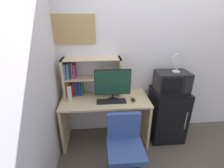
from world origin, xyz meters
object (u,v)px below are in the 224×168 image
keyboard (111,101)px  water_bottle (70,93)px  computer_mouse (133,100)px  hutch_bookshelf (83,77)px  microwave (172,82)px  wall_corkboard (70,29)px  desk_fan (178,62)px  mini_fridge (167,114)px  monitor (113,84)px  desk_chair (125,152)px

keyboard → water_bottle: bearing=171.0°
computer_mouse → hutch_bookshelf: bearing=158.4°
microwave → wall_corkboard: (-1.47, 0.27, 0.73)m
keyboard → wall_corkboard: 1.17m
keyboard → desk_fan: (0.96, 0.12, 0.53)m
computer_mouse → microwave: (0.60, 0.12, 0.22)m
water_bottle → wall_corkboard: size_ratio=0.36×
hutch_bookshelf → wall_corkboard: size_ratio=1.21×
mini_fridge → microwave: microwave is taller
mini_fridge → water_bottle: bearing=-179.0°
keyboard → microwave: microwave is taller
keyboard → water_bottle: (-0.59, 0.09, 0.11)m
computer_mouse → mini_fridge: size_ratio=0.13×
computer_mouse → keyboard: bearing=-179.4°
hutch_bookshelf → desk_fan: desk_fan is taller
wall_corkboard → hutch_bookshelf: bearing=-35.3°
monitor → water_bottle: 0.64m
computer_mouse → wall_corkboard: size_ratio=0.15×
microwave → wall_corkboard: size_ratio=0.68×
water_bottle → wall_corkboard: wall_corkboard is taller
hutch_bookshelf → wall_corkboard: bearing=144.7°
mini_fridge → desk_chair: (-0.80, -0.69, -0.04)m
mini_fridge → monitor: bearing=-174.8°
hutch_bookshelf → microwave: (1.32, -0.17, -0.05)m
monitor → computer_mouse: 0.39m
hutch_bookshelf → water_bottle: 0.32m
desk_fan → microwave: bearing=171.7°
keyboard → computer_mouse: 0.32m
desk_fan → desk_chair: (-0.84, -0.69, -0.92)m
computer_mouse → water_bottle: size_ratio=0.43×
hutch_bookshelf → keyboard: (0.40, -0.29, -0.28)m
microwave → water_bottle: bearing=-178.9°
desk_chair → microwave: bearing=40.9°
hutch_bookshelf → desk_chair: 1.21m
keyboard → wall_corkboard: wall_corkboard is taller
mini_fridge → desk_chair: bearing=-139.2°
desk_fan → wall_corkboard: (-1.51, 0.27, 0.43)m
microwave → keyboard: bearing=-172.4°
computer_mouse → water_bottle: bearing=174.3°
hutch_bookshelf → desk_chair: hutch_bookshelf is taller
water_bottle → desk_fan: 1.61m
mini_fridge → microwave: 0.58m
desk_fan → wall_corkboard: wall_corkboard is taller
water_bottle → mini_fridge: 1.58m
monitor → hutch_bookshelf: bearing=149.7°
mini_fridge → desk_chair: 1.06m
monitor → computer_mouse: monitor is taller
mini_fridge → desk_fan: bearing=-4.1°
mini_fridge → keyboard: bearing=-172.6°
computer_mouse → desk_fan: size_ratio=0.41×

